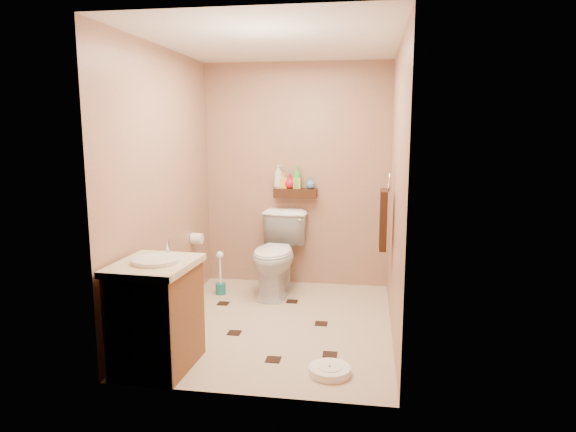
# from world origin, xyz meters

# --- Properties ---
(ground) EXTENTS (2.50, 2.50, 0.00)m
(ground) POSITION_xyz_m (0.00, 0.00, 0.00)
(ground) COLOR tan
(ground) RESTS_ON ground
(wall_back) EXTENTS (2.00, 0.04, 2.40)m
(wall_back) POSITION_xyz_m (0.00, 1.25, 1.20)
(wall_back) COLOR #A2755D
(wall_back) RESTS_ON ground
(wall_front) EXTENTS (2.00, 0.04, 2.40)m
(wall_front) POSITION_xyz_m (0.00, -1.25, 1.20)
(wall_front) COLOR #A2755D
(wall_front) RESTS_ON ground
(wall_left) EXTENTS (0.04, 2.50, 2.40)m
(wall_left) POSITION_xyz_m (-1.00, 0.00, 1.20)
(wall_left) COLOR #A2755D
(wall_left) RESTS_ON ground
(wall_right) EXTENTS (0.04, 2.50, 2.40)m
(wall_right) POSITION_xyz_m (1.00, 0.00, 1.20)
(wall_right) COLOR #A2755D
(wall_right) RESTS_ON ground
(ceiling) EXTENTS (2.00, 2.50, 0.02)m
(ceiling) POSITION_xyz_m (0.00, 0.00, 2.40)
(ceiling) COLOR white
(ceiling) RESTS_ON wall_back
(wall_shelf) EXTENTS (0.46, 0.14, 0.10)m
(wall_shelf) POSITION_xyz_m (0.00, 1.17, 1.02)
(wall_shelf) COLOR #3B1D10
(wall_shelf) RESTS_ON wall_back
(floor_accents) EXTENTS (1.24, 1.42, 0.01)m
(floor_accents) POSITION_xyz_m (0.02, -0.08, 0.00)
(floor_accents) COLOR black
(floor_accents) RESTS_ON ground
(toilet) EXTENTS (0.55, 0.87, 0.84)m
(toilet) POSITION_xyz_m (-0.14, 0.83, 0.42)
(toilet) COLOR white
(toilet) RESTS_ON ground
(vanity) EXTENTS (0.56, 0.67, 0.91)m
(vanity) POSITION_xyz_m (-0.70, -0.95, 0.40)
(vanity) COLOR brown
(vanity) RESTS_ON ground
(bathroom_scale) EXTENTS (0.38, 0.38, 0.06)m
(bathroom_scale) POSITION_xyz_m (0.54, -0.88, 0.03)
(bathroom_scale) COLOR white
(bathroom_scale) RESTS_ON ground
(toilet_brush) EXTENTS (0.10, 0.10, 0.46)m
(toilet_brush) POSITION_xyz_m (-0.72, 0.71, 0.16)
(toilet_brush) COLOR #1C706E
(toilet_brush) RESTS_ON ground
(towel_ring) EXTENTS (0.12, 0.30, 0.76)m
(towel_ring) POSITION_xyz_m (0.91, 0.25, 0.95)
(towel_ring) COLOR silver
(towel_ring) RESTS_ON wall_right
(toilet_paper) EXTENTS (0.12, 0.11, 0.12)m
(toilet_paper) POSITION_xyz_m (-0.94, 0.65, 0.60)
(toilet_paper) COLOR white
(toilet_paper) RESTS_ON wall_left
(bottle_a) EXTENTS (0.13, 0.13, 0.25)m
(bottle_a) POSITION_xyz_m (-0.19, 1.17, 1.20)
(bottle_a) COLOR silver
(bottle_a) RESTS_ON wall_shelf
(bottle_b) EXTENTS (0.09, 0.09, 0.17)m
(bottle_b) POSITION_xyz_m (-0.13, 1.17, 1.15)
(bottle_b) COLOR gold
(bottle_b) RESTS_ON wall_shelf
(bottle_c) EXTENTS (0.16, 0.16, 0.15)m
(bottle_c) POSITION_xyz_m (-0.06, 1.17, 1.15)
(bottle_c) COLOR red
(bottle_c) RESTS_ON wall_shelf
(bottle_d) EXTENTS (0.13, 0.13, 0.24)m
(bottle_d) POSITION_xyz_m (0.01, 1.17, 1.19)
(bottle_d) COLOR green
(bottle_d) RESTS_ON wall_shelf
(bottle_e) EXTENTS (0.08, 0.08, 0.17)m
(bottle_e) POSITION_xyz_m (0.02, 1.17, 1.16)
(bottle_e) COLOR gold
(bottle_e) RESTS_ON wall_shelf
(bottle_f) EXTENTS (0.13, 0.13, 0.13)m
(bottle_f) POSITION_xyz_m (0.16, 1.17, 1.13)
(bottle_f) COLOR #4879B4
(bottle_f) RESTS_ON wall_shelf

